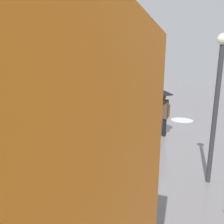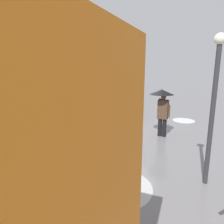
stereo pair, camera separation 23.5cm
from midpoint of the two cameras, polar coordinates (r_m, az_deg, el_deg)
ground_plane at (r=10.35m, az=6.36°, el=-5.02°), size 90.00×90.00×0.00m
slush_patch_under_van at (r=12.84m, az=19.55°, el=-2.22°), size 1.26×1.26×0.01m
slush_patch_mid_street at (r=5.79m, az=1.68°, el=-19.85°), size 2.03×2.03×0.01m
cargo_van_parked_right at (r=12.43m, az=-8.54°, el=3.45°), size 2.22×5.35×2.60m
shopping_cart_vendor at (r=9.84m, az=3.82°, el=-2.47°), size 0.73×0.93×1.02m
hand_dolly_boxes at (r=10.40m, az=0.47°, el=-1.23°), size 0.70×0.82×1.32m
pedestrian_pink_side at (r=11.34m, az=4.24°, el=4.76°), size 1.04×1.04×2.15m
pedestrian_black_side at (r=10.67m, az=0.77°, el=4.31°), size 1.04×1.04×2.15m
pedestrian_white_side at (r=9.40m, az=14.30°, el=2.81°), size 1.04×1.04×2.15m
pedestrian_far_side at (r=8.46m, az=-2.61°, el=2.05°), size 1.04×1.04×2.15m
street_lamp at (r=5.79m, az=27.27°, el=3.88°), size 0.28×0.28×3.86m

